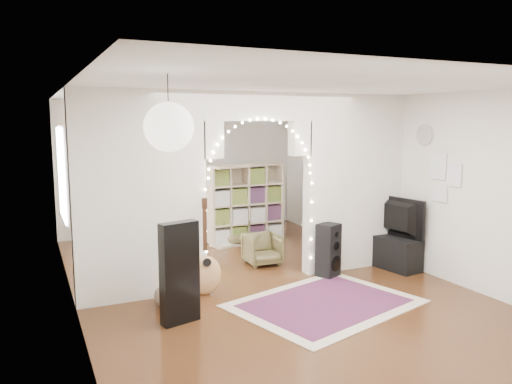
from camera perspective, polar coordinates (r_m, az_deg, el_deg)
name	(u,v)px	position (r m, az deg, el deg)	size (l,w,h in m)	color
floor	(258,281)	(7.36, 0.17, -10.09)	(7.50, 7.50, 0.00)	black
ceiling	(258,92)	(7.00, 0.18, 11.40)	(5.00, 7.50, 0.02)	white
wall_back	(182,167)	(10.55, -8.45, 2.87)	(5.00, 0.02, 2.70)	silver
wall_front	(471,250)	(4.04, 23.38, -6.15)	(5.00, 0.02, 2.70)	silver
wall_left	(70,200)	(6.43, -20.48, -0.89)	(0.02, 7.50, 2.70)	silver
wall_right	(397,180)	(8.41, 15.81, 1.33)	(0.02, 7.50, 2.70)	silver
divider_wall	(258,183)	(7.05, 0.18, 0.99)	(5.00, 0.20, 2.70)	silver
fairy_lights	(262,176)	(6.91, 0.63, 1.90)	(1.64, 0.04, 1.60)	#FFEABF
window	(62,174)	(8.19, -21.30, 1.96)	(0.04, 1.20, 1.40)	white
wall_clock	(425,134)	(7.90, 18.75, 6.24)	(0.31, 0.31, 0.03)	white
picture_frames	(443,177)	(7.66, 20.60, 1.60)	(0.02, 0.50, 0.70)	white
paper_lantern	(169,127)	(4.08, -9.94, 7.31)	(0.40, 0.40, 0.40)	white
ceiling_fan	(209,115)	(8.85, -5.35, 8.73)	(1.10, 1.10, 0.30)	#CA8F43
area_rug	(325,303)	(6.54, 7.90, -12.47)	(2.21, 1.66, 0.02)	maroon
guitar_case	(180,273)	(5.80, -8.73, -9.13)	(0.45, 0.15, 1.18)	black
acoustic_guitar	(205,260)	(6.68, -5.83, -7.70)	(0.46, 0.22, 1.11)	#B47B48
tabby_cat	(164,296)	(6.44, -10.46, -11.57)	(0.26, 0.54, 0.35)	brown
floor_speaker	(328,250)	(7.52, 8.28, -6.62)	(0.39, 0.37, 0.80)	black
media_console	(390,251)	(8.23, 15.05, -6.58)	(0.40, 1.00, 0.50)	black
tv	(391,217)	(8.11, 15.20, -2.75)	(1.07, 0.14, 0.62)	black
bookcase	(246,204)	(9.46, -1.16, -1.33)	(1.45, 0.37, 1.49)	tan
dining_table	(239,201)	(10.24, -1.93, -0.98)	(1.21, 0.81, 0.76)	brown
flower_vase	(239,192)	(10.22, -1.94, -0.04)	(0.18, 0.18, 0.19)	silver
dining_chair_left	(262,249)	(8.09, 0.74, -6.57)	(0.53, 0.55, 0.50)	brown
dining_chair_right	(237,231)	(9.48, -2.18, -4.47)	(0.50, 0.52, 0.47)	brown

